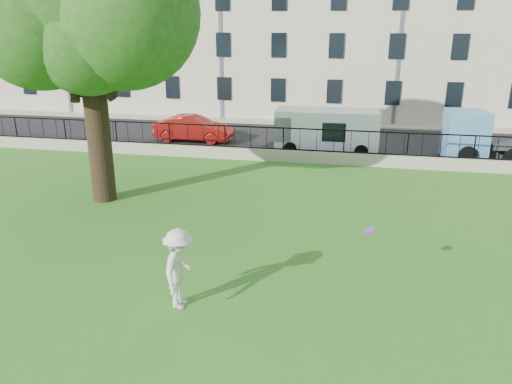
% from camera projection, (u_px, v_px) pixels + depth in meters
% --- Properties ---
extents(ground, '(120.00, 120.00, 0.00)m').
position_uv_depth(ground, '(221.00, 271.00, 14.11)').
color(ground, '#39771C').
rests_on(ground, ground).
extents(retaining_wall, '(50.00, 0.40, 0.60)m').
position_uv_depth(retaining_wall, '(283.00, 155.00, 25.15)').
color(retaining_wall, tan).
rests_on(retaining_wall, ground).
extents(iron_railing, '(50.00, 0.05, 1.13)m').
position_uv_depth(iron_railing, '(283.00, 139.00, 24.88)').
color(iron_railing, black).
rests_on(iron_railing, retaining_wall).
extents(street, '(60.00, 9.00, 0.01)m').
position_uv_depth(street, '(294.00, 141.00, 29.61)').
color(street, black).
rests_on(street, ground).
extents(sidewalk, '(60.00, 1.40, 0.12)m').
position_uv_depth(sidewalk, '(304.00, 123.00, 34.42)').
color(sidewalk, tan).
rests_on(sidewalk, ground).
extents(building_row, '(56.40, 10.40, 13.80)m').
position_uv_depth(building_row, '(315.00, 19.00, 37.46)').
color(building_row, beige).
rests_on(building_row, ground).
extents(man, '(0.77, 1.33, 2.04)m').
position_uv_depth(man, '(179.00, 269.00, 12.08)').
color(man, beige).
rests_on(man, ground).
extents(frisbee, '(0.33, 0.33, 0.12)m').
position_uv_depth(frisbee, '(370.00, 230.00, 12.73)').
color(frisbee, purple).
extents(red_sedan, '(4.60, 1.71, 1.50)m').
position_uv_depth(red_sedan, '(193.00, 129.00, 29.24)').
color(red_sedan, '#AB1915').
rests_on(red_sedan, street).
extents(white_van, '(5.47, 2.25, 2.28)m').
position_uv_depth(white_van, '(327.00, 131.00, 26.74)').
color(white_van, white).
rests_on(white_van, street).
extents(blue_truck, '(5.95, 2.30, 2.47)m').
position_uv_depth(blue_truck, '(506.00, 136.00, 25.05)').
color(blue_truck, '#5493C6').
rests_on(blue_truck, street).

